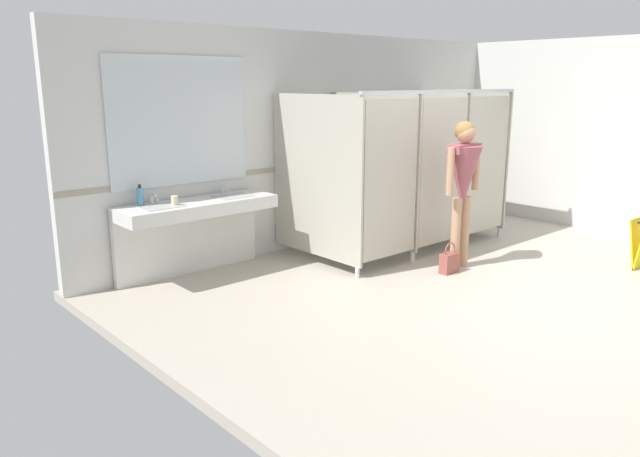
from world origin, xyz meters
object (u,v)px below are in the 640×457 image
(person_standing, at_px, (463,176))
(paper_cup, at_px, (175,201))
(soap_dispenser, at_px, (140,196))
(handbag, at_px, (449,262))
(wet_floor_sign, at_px, (640,243))

(person_standing, distance_m, paper_cup, 3.20)
(person_standing, relative_size, soap_dispenser, 7.56)
(handbag, xyz_separation_m, wet_floor_sign, (1.78, -1.36, 0.17))
(paper_cup, bearing_deg, wet_floor_sign, -35.47)
(handbag, distance_m, wet_floor_sign, 2.25)
(handbag, height_order, wet_floor_sign, wet_floor_sign)
(person_standing, bearing_deg, wet_floor_sign, -43.22)
(person_standing, height_order, soap_dispenser, person_standing)
(person_standing, height_order, paper_cup, person_standing)
(person_standing, height_order, wet_floor_sign, person_standing)
(handbag, relative_size, wet_floor_sign, 0.62)
(person_standing, xyz_separation_m, paper_cup, (-2.76, 1.62, -0.16))
(soap_dispenser, relative_size, paper_cup, 2.21)
(person_standing, bearing_deg, handbag, -166.17)
(soap_dispenser, xyz_separation_m, wet_floor_sign, (4.54, -3.26, -0.66))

